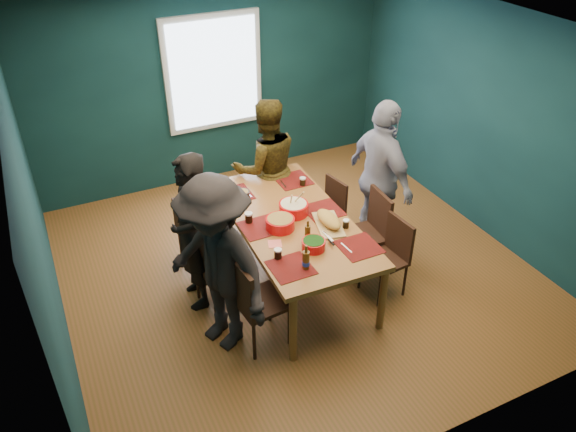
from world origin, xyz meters
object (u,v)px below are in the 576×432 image
(chair_left_far, at_px, (191,230))
(chair_right_mid, at_px, (371,227))
(chair_left_mid, at_px, (211,264))
(chair_right_near, at_px, (391,251))
(dining_table, at_px, (292,225))
(bowl_salad, at_px, (280,223))
(person_near_left, at_px, (217,266))
(chair_left_near, at_px, (252,298))
(person_right, at_px, (381,179))
(person_far_left, at_px, (192,233))
(bowl_herbs, at_px, (314,244))
(person_back, at_px, (266,168))
(chair_right_far, at_px, (330,207))
(cutting_board, at_px, (329,221))
(bowl_dumpling, at_px, (294,208))

(chair_left_far, bearing_deg, chair_right_mid, -36.45)
(chair_left_mid, height_order, chair_right_near, chair_left_mid)
(dining_table, distance_m, bowl_salad, 0.25)
(chair_right_near, distance_m, person_near_left, 1.93)
(chair_left_mid, distance_m, chair_left_near, 0.73)
(chair_right_mid, height_order, person_right, person_right)
(dining_table, relative_size, chair_left_near, 2.28)
(chair_left_far, height_order, bowl_salad, bowl_salad)
(chair_left_far, xyz_separation_m, chair_left_mid, (-0.02, -0.73, 0.03))
(person_right, bearing_deg, person_far_left, 88.32)
(chair_left_near, xyz_separation_m, person_far_left, (-0.28, 0.86, 0.28))
(person_far_left, relative_size, bowl_herbs, 7.44)
(person_far_left, bearing_deg, person_back, 131.26)
(chair_left_far, xyz_separation_m, chair_left_near, (0.14, -1.44, 0.08))
(person_right, bearing_deg, chair_right_far, 51.63)
(person_back, distance_m, bowl_salad, 1.26)
(bowl_herbs, bearing_deg, cutting_board, 41.12)
(chair_right_mid, relative_size, person_far_left, 0.56)
(dining_table, height_order, cutting_board, cutting_board)
(person_far_left, bearing_deg, dining_table, 83.72)
(chair_left_far, bearing_deg, chair_right_near, -46.47)
(chair_left_near, bearing_deg, chair_right_mid, 12.22)
(chair_right_mid, distance_m, bowl_dumpling, 0.94)
(chair_left_far, relative_size, person_far_left, 0.49)
(chair_right_mid, relative_size, person_right, 0.52)
(chair_left_mid, distance_m, cutting_board, 1.28)
(chair_right_far, bearing_deg, chair_right_mid, -88.56)
(person_right, xyz_separation_m, cutting_board, (-0.93, -0.46, -0.02))
(person_far_left, distance_m, person_back, 1.52)
(chair_right_mid, bearing_deg, bowl_dumpling, 168.40)
(chair_left_far, relative_size, bowl_dumpling, 2.74)
(chair_left_near, height_order, bowl_dumpling, bowl_dumpling)
(bowl_salad, bearing_deg, person_near_left, -154.59)
(chair_left_near, bearing_deg, person_far_left, 102.52)
(person_right, distance_m, bowl_salad, 1.43)
(chair_left_mid, height_order, chair_right_mid, chair_right_mid)
(dining_table, distance_m, bowl_herbs, 0.57)
(bowl_herbs, distance_m, cutting_board, 0.43)
(person_back, xyz_separation_m, cutting_board, (0.09, -1.37, 0.04))
(chair_left_near, relative_size, person_back, 0.57)
(dining_table, bearing_deg, person_back, 82.23)
(cutting_board, bearing_deg, bowl_dumpling, 136.42)
(person_right, relative_size, bowl_dumpling, 5.98)
(person_right, bearing_deg, chair_right_near, 154.99)
(person_near_left, bearing_deg, chair_left_far, 150.92)
(dining_table, height_order, person_near_left, person_near_left)
(dining_table, relative_size, chair_right_near, 2.57)
(person_far_left, bearing_deg, bowl_dumpling, 88.88)
(bowl_herbs, bearing_deg, person_near_left, 175.95)
(chair_left_mid, bearing_deg, dining_table, -15.03)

